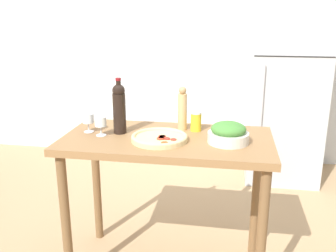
{
  "coord_description": "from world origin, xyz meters",
  "views": [
    {
      "loc": [
        0.36,
        -2.08,
        1.6
      ],
      "look_at": [
        0.0,
        0.03,
        0.96
      ],
      "focal_mm": 40.0,
      "sensor_mm": 36.0,
      "label": 1
    }
  ],
  "objects_px": {
    "wine_bottle": "(119,107)",
    "wine_glass_far": "(88,119)",
    "refrigerator": "(285,92)",
    "pepper_mill": "(182,109)",
    "salad_bowl": "(228,133)",
    "homemade_pizza": "(159,138)",
    "wine_glass_near": "(101,123)",
    "salt_canister": "(196,121)"
  },
  "relations": [
    {
      "from": "wine_bottle",
      "to": "wine_glass_far",
      "type": "xyz_separation_m",
      "value": [
        -0.2,
        -0.01,
        -0.08
      ]
    },
    {
      "from": "salt_canister",
      "to": "homemade_pizza",
      "type": "bearing_deg",
      "value": -129.38
    },
    {
      "from": "wine_bottle",
      "to": "wine_glass_far",
      "type": "relative_size",
      "value": 2.91
    },
    {
      "from": "refrigerator",
      "to": "wine_glass_far",
      "type": "height_order",
      "value": "refrigerator"
    },
    {
      "from": "refrigerator",
      "to": "salt_canister",
      "type": "xyz_separation_m",
      "value": [
        -0.73,
        -1.52,
        0.09
      ]
    },
    {
      "from": "wine_glass_far",
      "to": "pepper_mill",
      "type": "distance_m",
      "value": 0.59
    },
    {
      "from": "pepper_mill",
      "to": "homemade_pizza",
      "type": "relative_size",
      "value": 0.84
    },
    {
      "from": "wine_glass_near",
      "to": "homemade_pizza",
      "type": "relative_size",
      "value": 0.36
    },
    {
      "from": "refrigerator",
      "to": "salad_bowl",
      "type": "bearing_deg",
      "value": -107.16
    },
    {
      "from": "refrigerator",
      "to": "salt_canister",
      "type": "relative_size",
      "value": 14.1
    },
    {
      "from": "pepper_mill",
      "to": "salad_bowl",
      "type": "xyz_separation_m",
      "value": [
        0.29,
        -0.21,
        -0.08
      ]
    },
    {
      "from": "wine_glass_far",
      "to": "pepper_mill",
      "type": "bearing_deg",
      "value": 15.19
    },
    {
      "from": "refrigerator",
      "to": "pepper_mill",
      "type": "xyz_separation_m",
      "value": [
        -0.82,
        -1.5,
        0.16
      ]
    },
    {
      "from": "salad_bowl",
      "to": "salt_canister",
      "type": "height_order",
      "value": "salt_canister"
    },
    {
      "from": "wine_bottle",
      "to": "wine_glass_near",
      "type": "xyz_separation_m",
      "value": [
        -0.1,
        -0.07,
        -0.08
      ]
    },
    {
      "from": "wine_glass_far",
      "to": "salad_bowl",
      "type": "relative_size",
      "value": 0.5
    },
    {
      "from": "pepper_mill",
      "to": "homemade_pizza",
      "type": "xyz_separation_m",
      "value": [
        -0.1,
        -0.25,
        -0.12
      ]
    },
    {
      "from": "refrigerator",
      "to": "wine_bottle",
      "type": "bearing_deg",
      "value": -125.87
    },
    {
      "from": "salt_canister",
      "to": "refrigerator",
      "type": "bearing_deg",
      "value": 64.27
    },
    {
      "from": "salad_bowl",
      "to": "homemade_pizza",
      "type": "xyz_separation_m",
      "value": [
        -0.39,
        -0.03,
        -0.04
      ]
    },
    {
      "from": "homemade_pizza",
      "to": "wine_bottle",
      "type": "bearing_deg",
      "value": 158.24
    },
    {
      "from": "homemade_pizza",
      "to": "wine_glass_near",
      "type": "bearing_deg",
      "value": 174.33
    },
    {
      "from": "pepper_mill",
      "to": "refrigerator",
      "type": "bearing_deg",
      "value": 61.37
    },
    {
      "from": "wine_bottle",
      "to": "pepper_mill",
      "type": "height_order",
      "value": "wine_bottle"
    },
    {
      "from": "salad_bowl",
      "to": "wine_glass_near",
      "type": "bearing_deg",
      "value": 179.64
    },
    {
      "from": "refrigerator",
      "to": "salad_bowl",
      "type": "xyz_separation_m",
      "value": [
        -0.53,
        -1.72,
        0.09
      ]
    },
    {
      "from": "pepper_mill",
      "to": "salt_canister",
      "type": "relative_size",
      "value": 2.23
    },
    {
      "from": "wine_glass_far",
      "to": "pepper_mill",
      "type": "relative_size",
      "value": 0.42
    },
    {
      "from": "wine_glass_far",
      "to": "homemade_pizza",
      "type": "xyz_separation_m",
      "value": [
        0.46,
        -0.09,
        -0.06
      ]
    },
    {
      "from": "wine_bottle",
      "to": "homemade_pizza",
      "type": "xyz_separation_m",
      "value": [
        0.27,
        -0.11,
        -0.14
      ]
    },
    {
      "from": "wine_glass_near",
      "to": "wine_glass_far",
      "type": "relative_size",
      "value": 1.0
    },
    {
      "from": "refrigerator",
      "to": "salt_canister",
      "type": "height_order",
      "value": "refrigerator"
    },
    {
      "from": "wine_glass_near",
      "to": "pepper_mill",
      "type": "distance_m",
      "value": 0.51
    },
    {
      "from": "wine_bottle",
      "to": "pepper_mill",
      "type": "distance_m",
      "value": 0.39
    },
    {
      "from": "salad_bowl",
      "to": "pepper_mill",
      "type": "bearing_deg",
      "value": 143.64
    },
    {
      "from": "refrigerator",
      "to": "wine_bottle",
      "type": "xyz_separation_m",
      "value": [
        -1.19,
        -1.64,
        0.19
      ]
    },
    {
      "from": "pepper_mill",
      "to": "salad_bowl",
      "type": "relative_size",
      "value": 1.18
    },
    {
      "from": "wine_bottle",
      "to": "salad_bowl",
      "type": "distance_m",
      "value": 0.67
    },
    {
      "from": "wine_glass_near",
      "to": "salad_bowl",
      "type": "xyz_separation_m",
      "value": [
        0.75,
        -0.0,
        -0.03
      ]
    },
    {
      "from": "wine_glass_far",
      "to": "salad_bowl",
      "type": "distance_m",
      "value": 0.86
    },
    {
      "from": "refrigerator",
      "to": "salad_bowl",
      "type": "relative_size",
      "value": 7.45
    },
    {
      "from": "pepper_mill",
      "to": "salad_bowl",
      "type": "height_order",
      "value": "pepper_mill"
    }
  ]
}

